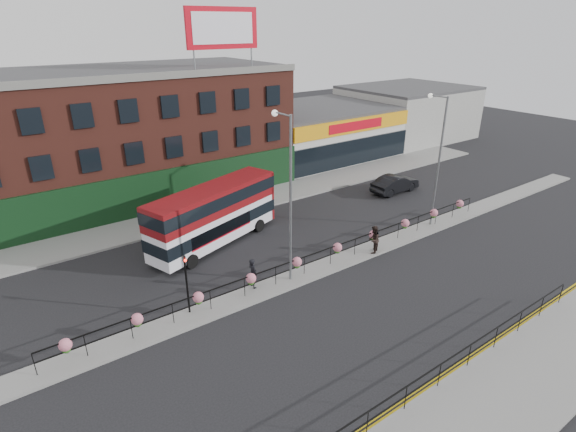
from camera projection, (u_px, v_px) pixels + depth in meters
ground at (317, 271)px, 26.73m from camera, size 120.00×120.00×0.00m
south_pavement at (509, 394)px, 17.76m from camera, size 60.00×4.00×0.15m
north_pavement at (222, 208)px, 35.64m from camera, size 60.00×4.00×0.15m
median at (317, 270)px, 26.70m from camera, size 60.00×1.60×0.15m
yellow_line_inner at (458, 363)px, 19.50m from camera, size 60.00×0.10×0.01m
yellow_line_outer at (462, 365)px, 19.36m from camera, size 60.00×0.10×0.01m
brick_building at (130, 133)px, 37.41m from camera, size 25.00×12.21×10.30m
supermarket at (316, 131)px, 49.08m from camera, size 15.00×12.25×5.30m
warehouse_east at (406, 112)px, 56.86m from camera, size 14.50×12.00×6.30m
billboard at (222, 28)px, 34.00m from camera, size 6.00×0.29×4.40m
median_railing at (318, 255)px, 26.31m from camera, size 30.04×0.56×1.23m
south_railing at (440, 370)px, 17.75m from camera, size 20.04×0.05×1.12m
double_decker_bus at (214, 210)px, 29.08m from camera, size 10.07×5.30×3.98m
car at (395, 184)px, 38.81m from camera, size 1.76×4.68×1.53m
pedestrian_a at (253, 273)px, 24.48m from camera, size 0.64×0.43×1.74m
pedestrian_b at (374, 240)px, 28.19m from camera, size 1.48×1.45×1.81m
lamp_column_west at (288, 186)px, 23.58m from camera, size 0.34×1.64×9.34m
lamp_column_east at (437, 151)px, 30.56m from camera, size 0.33×1.60×9.10m
traffic_light_median at (186, 272)px, 21.75m from camera, size 0.15×0.28×3.65m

